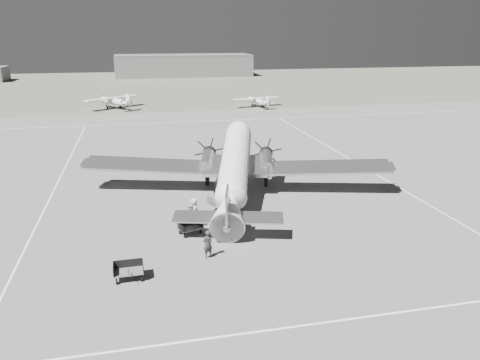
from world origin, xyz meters
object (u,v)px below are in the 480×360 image
object	(u,v)px
dc3_airliner	(235,169)
ground_crew	(208,244)
hangar_main	(184,65)
light_plane_right	(258,102)
ramp_agent	(192,216)
passenger	(194,211)
baggage_cart_far	(129,271)
light_plane_left	(114,102)
baggage_cart_near	(190,228)

from	to	relation	value
dc3_airliner	ground_crew	size ratio (longest dim) A/B	15.02
hangar_main	dc3_airliner	distance (m)	116.12
hangar_main	light_plane_right	xyz separation A→B (m)	(6.56, -67.93, -2.34)
light_plane_right	ramp_agent	world-z (taller)	light_plane_right
ramp_agent	passenger	xyz separation A→B (m)	(0.30, 1.11, -0.02)
light_plane_right	hangar_main	bearing A→B (deg)	81.34
dc3_airliner	light_plane_right	bearing A→B (deg)	88.33
light_plane_right	baggage_cart_far	world-z (taller)	light_plane_right
light_plane_left	baggage_cart_near	world-z (taller)	light_plane_left
hangar_main	ramp_agent	world-z (taller)	hangar_main
light_plane_right	baggage_cart_near	size ratio (longest dim) A/B	5.86
baggage_cart_far	passenger	world-z (taller)	passenger
hangar_main	dc3_airliner	world-z (taller)	hangar_main
light_plane_left	light_plane_right	xyz separation A→B (m)	(25.84, -3.72, -0.19)
hangar_main	ground_crew	distance (m)	126.63
light_plane_right	baggage_cart_near	bearing A→B (deg)	-123.38
baggage_cart_far	passenger	distance (m)	8.72
hangar_main	light_plane_right	world-z (taller)	hangar_main
baggage_cart_far	ramp_agent	xyz separation A→B (m)	(4.32, 6.27, 0.45)
dc3_airliner	baggage_cart_near	xyz separation A→B (m)	(-4.49, -6.48, -2.11)
dc3_airliner	passenger	bearing A→B (deg)	-116.13
hangar_main	passenger	distance (m)	120.97
light_plane_left	passenger	size ratio (longest dim) A/B	6.02
hangar_main	ramp_agent	distance (m)	122.10
ground_crew	ramp_agent	size ratio (longest dim) A/B	0.95
hangar_main	dc3_airliner	xyz separation A→B (m)	(-7.89, -115.85, -0.74)
light_plane_left	light_plane_right	world-z (taller)	light_plane_left
ramp_agent	passenger	world-z (taller)	ramp_agent
light_plane_left	baggage_cart_far	bearing A→B (deg)	-124.05
ground_crew	passenger	world-z (taller)	passenger
baggage_cart_near	passenger	size ratio (longest dim) A/B	0.86
baggage_cart_near	hangar_main	bearing A→B (deg)	62.57
light_plane_left	passenger	world-z (taller)	light_plane_left
baggage_cart_far	ground_crew	size ratio (longest dim) A/B	0.98
baggage_cart_near	dc3_airliner	bearing A→B (deg)	33.63
light_plane_right	ground_crew	distance (m)	60.94
ground_crew	baggage_cart_near	bearing A→B (deg)	-103.52
dc3_airliner	baggage_cart_near	distance (m)	8.16
dc3_airliner	ramp_agent	xyz separation A→B (m)	(-4.26, -5.63, -1.61)
dc3_airliner	light_plane_right	world-z (taller)	dc3_airliner
baggage_cart_near	light_plane_right	bearing A→B (deg)	49.15
hangar_main	ground_crew	bearing A→B (deg)	-95.32
baggage_cart_far	ground_crew	distance (m)	5.04
baggage_cart_near	ground_crew	size ratio (longest dim) A/B	0.89
ground_crew	baggage_cart_far	bearing A→B (deg)	-3.70
light_plane_left	passenger	distance (m)	56.64
light_plane_right	passenger	distance (m)	55.57
baggage_cart_near	baggage_cart_far	size ratio (longest dim) A/B	0.90
baggage_cart_far	ramp_agent	size ratio (longest dim) A/B	0.92
dc3_airliner	ground_crew	bearing A→B (deg)	-95.51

